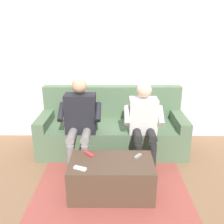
# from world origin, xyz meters

# --- Properties ---
(ground_plane) EXTENTS (8.00, 8.00, 0.00)m
(ground_plane) POSITION_xyz_m (0.00, 0.60, 0.00)
(ground_plane) COLOR #846042
(back_wall) EXTENTS (5.30, 0.06, 2.49)m
(back_wall) POSITION_xyz_m (0.00, -0.61, 1.24)
(back_wall) COLOR silver
(back_wall) RESTS_ON ground
(couch) EXTENTS (2.14, 0.81, 0.92)m
(couch) POSITION_xyz_m (0.00, -0.14, 0.31)
(couch) COLOR #516B4C
(couch) RESTS_ON ground
(coffee_table) EXTENTS (0.93, 0.52, 0.41)m
(coffee_table) POSITION_xyz_m (0.00, 0.96, 0.20)
(coffee_table) COLOR #4C3828
(coffee_table) RESTS_ON ground
(person_left_seated) EXTENTS (0.52, 0.57, 1.12)m
(person_left_seated) POSITION_xyz_m (-0.42, 0.26, 0.63)
(person_left_seated) COLOR beige
(person_left_seated) RESTS_ON ground
(person_right_seated) EXTENTS (0.56, 0.58, 1.18)m
(person_right_seated) POSITION_xyz_m (0.42, 0.27, 0.66)
(person_right_seated) COLOR black
(person_right_seated) RESTS_ON ground
(remote_red) EXTENTS (0.13, 0.13, 0.02)m
(remote_red) POSITION_xyz_m (0.26, 0.81, 0.42)
(remote_red) COLOR #B73333
(remote_red) RESTS_ON coffee_table
(remote_gray) EXTENTS (0.10, 0.11, 0.02)m
(remote_gray) POSITION_xyz_m (-0.30, 0.86, 0.42)
(remote_gray) COLOR gray
(remote_gray) RESTS_ON coffee_table
(remote_white) EXTENTS (0.14, 0.09, 0.02)m
(remote_white) POSITION_xyz_m (0.32, 1.11, 0.42)
(remote_white) COLOR white
(remote_white) RESTS_ON coffee_table
(floor_rug) EXTENTS (1.77, 1.54, 0.01)m
(floor_rug) POSITION_xyz_m (0.00, 0.84, 0.00)
(floor_rug) COLOR #9E473D
(floor_rug) RESTS_ON ground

